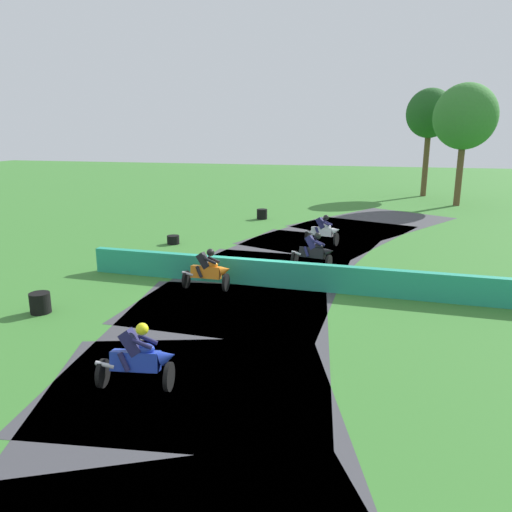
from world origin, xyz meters
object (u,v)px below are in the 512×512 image
Objects in this scene: tire_stack_near at (262,214)px; tire_stack_mid_b at (40,303)px; motorcycle_fourth_blue at (139,358)px; tire_stack_mid_a at (173,240)px; motorcycle_lead_white at (324,230)px; motorcycle_trailing_orange at (208,270)px; motorcycle_chase_black at (314,251)px.

tire_stack_mid_b is (-2.56, -16.78, 0.00)m from tire_stack_near.
tire_stack_mid_a is at bearing 110.73° from motorcycle_fourth_blue.
tire_stack_mid_b is (-6.93, -10.95, -0.36)m from motorcycle_lead_white.
motorcycle_fourth_blue reaches higher than tire_stack_mid_b.
motorcycle_fourth_blue is (-2.10, -14.14, -0.00)m from motorcycle_lead_white.
motorcycle_fourth_blue reaches higher than tire_stack_mid_a.
motorcycle_trailing_orange is 2.95× the size of tire_stack_mid_a.
motorcycle_fourth_blue is (0.82, -6.46, -0.00)m from motorcycle_trailing_orange.
tire_stack_mid_a is at bearing -108.10° from tire_stack_near.
motorcycle_trailing_orange is at bearing -130.52° from motorcycle_chase_black.
motorcycle_lead_white is 12.97m from tire_stack_mid_b.
motorcycle_lead_white is 7.29m from tire_stack_near.
tire_stack_near is (-4.49, 9.95, -0.35)m from motorcycle_chase_black.
motorcycle_lead_white reaches higher than tire_stack_mid_b.
motorcycle_trailing_orange is 6.51m from motorcycle_fourth_blue.
motorcycle_trailing_orange reaches higher than tire_stack_mid_b.
motorcycle_chase_black is at bearing 77.49° from motorcycle_fourth_blue.
motorcycle_lead_white reaches higher than motorcycle_chase_black.
motorcycle_lead_white is at bearing 13.84° from tire_stack_mid_a.
motorcycle_chase_black is 7.37m from tire_stack_mid_a.
tire_stack_mid_b is at bearing -140.76° from motorcycle_trailing_orange.
motorcycle_fourth_blue reaches higher than motorcycle_chase_black.
motorcycle_trailing_orange is 7.17m from tire_stack_mid_a.
tire_stack_near is 16.97m from tire_stack_mid_b.
motorcycle_chase_black is at bearing 44.11° from tire_stack_mid_b.
motorcycle_trailing_orange reaches higher than tire_stack_near.
motorcycle_trailing_orange is 2.80× the size of tire_stack_mid_b.
motorcycle_trailing_orange is 13.59m from tire_stack_near.
motorcycle_chase_black is 3.01× the size of tire_stack_mid_a.
tire_stack_mid_a is at bearing -166.16° from motorcycle_lead_white.
tire_stack_near is 1.04× the size of tire_stack_mid_b.
motorcycle_chase_black is 1.02× the size of motorcycle_trailing_orange.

